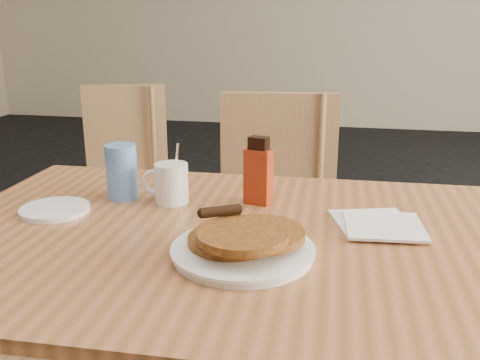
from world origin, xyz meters
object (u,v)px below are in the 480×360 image
object	(u,v)px
main_table	(237,251)
chair_wall_extra	(120,161)
chair_main_far	(274,203)
pancake_plate	(243,244)
coffee_mug	(170,182)
blue_tumbler	(122,172)
syrup_bottle	(258,173)

from	to	relation	value
main_table	chair_wall_extra	size ratio (longest dim) A/B	1.55
chair_main_far	pancake_plate	bearing A→B (deg)	-94.83
main_table	coffee_mug	xyz separation A→B (m)	(-0.20, 0.16, 0.09)
chair_main_far	chair_wall_extra	size ratio (longest dim) A/B	1.06
chair_main_far	main_table	bearing A→B (deg)	-96.83
main_table	blue_tumbler	world-z (taller)	blue_tumbler
main_table	coffee_mug	world-z (taller)	coffee_mug
pancake_plate	syrup_bottle	world-z (taller)	syrup_bottle
syrup_bottle	chair_wall_extra	bearing A→B (deg)	142.30
chair_main_far	coffee_mug	bearing A→B (deg)	-114.85
chair_main_far	coffee_mug	xyz separation A→B (m)	(-0.18, -0.60, 0.25)
blue_tumbler	chair_main_far	bearing A→B (deg)	62.62
blue_tumbler	pancake_plate	bearing A→B (deg)	-37.81
main_table	blue_tumbler	size ratio (longest dim) A/B	10.07
chair_wall_extra	pancake_plate	world-z (taller)	chair_wall_extra
blue_tumbler	chair_wall_extra	bearing A→B (deg)	114.47
main_table	syrup_bottle	bearing A→B (deg)	86.73
blue_tumbler	syrup_bottle	bearing A→B (deg)	3.97
chair_main_far	syrup_bottle	bearing A→B (deg)	-95.11
chair_main_far	blue_tumbler	distance (m)	0.71
coffee_mug	syrup_bottle	world-z (taller)	syrup_bottle
coffee_mug	blue_tumbler	bearing A→B (deg)	168.06
main_table	chair_main_far	bearing A→B (deg)	91.64
chair_wall_extra	blue_tumbler	size ratio (longest dim) A/B	6.49
chair_main_far	pancake_plate	distance (m)	0.90
chair_main_far	coffee_mug	size ratio (longest dim) A/B	6.13
pancake_plate	chair_main_far	bearing A→B (deg)	93.64
blue_tumbler	coffee_mug	bearing A→B (deg)	-4.77
syrup_bottle	main_table	bearing A→B (deg)	-78.51
pancake_plate	blue_tumbler	bearing A→B (deg)	142.19
main_table	pancake_plate	bearing A→B (deg)	-72.45
chair_wall_extra	coffee_mug	size ratio (longest dim) A/B	5.77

